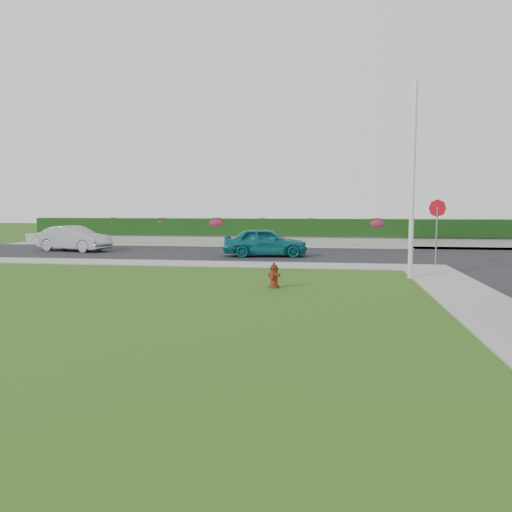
% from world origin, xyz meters
% --- Properties ---
extents(ground, '(120.00, 120.00, 0.00)m').
position_xyz_m(ground, '(0.00, 0.00, 0.00)').
color(ground, black).
rests_on(ground, ground).
extents(street_far, '(26.00, 8.00, 0.04)m').
position_xyz_m(street_far, '(-5.00, 14.00, 0.02)').
color(street_far, black).
rests_on(street_far, ground).
extents(sidewalk_far, '(24.00, 2.00, 0.04)m').
position_xyz_m(sidewalk_far, '(-6.00, 9.00, 0.02)').
color(sidewalk_far, gray).
rests_on(sidewalk_far, ground).
extents(curb_corner, '(2.00, 2.00, 0.04)m').
position_xyz_m(curb_corner, '(7.00, 9.00, 0.02)').
color(curb_corner, gray).
rests_on(curb_corner, ground).
extents(sidewalk_beyond, '(34.00, 2.00, 0.04)m').
position_xyz_m(sidewalk_beyond, '(-1.00, 19.00, 0.02)').
color(sidewalk_beyond, gray).
rests_on(sidewalk_beyond, ground).
extents(retaining_wall, '(34.00, 0.40, 0.60)m').
position_xyz_m(retaining_wall, '(-1.00, 20.50, 0.30)').
color(retaining_wall, gray).
rests_on(retaining_wall, ground).
extents(hedge, '(32.00, 0.90, 1.10)m').
position_xyz_m(hedge, '(-1.00, 20.60, 1.15)').
color(hedge, black).
rests_on(hedge, retaining_wall).
extents(fire_hydrant, '(0.40, 0.38, 0.77)m').
position_xyz_m(fire_hydrant, '(1.56, 3.18, 0.36)').
color(fire_hydrant, '#561D0D').
rests_on(fire_hydrant, ground).
extents(sedan_teal, '(4.33, 2.29, 1.40)m').
position_xyz_m(sedan_teal, '(0.03, 12.46, 0.74)').
color(sedan_teal, '#0E626A').
rests_on(sedan_teal, street_far).
extents(sedan_silver, '(4.39, 2.34, 1.37)m').
position_xyz_m(sedan_silver, '(-10.78, 13.81, 0.73)').
color(sedan_silver, '#AAACB2').
rests_on(sedan_silver, street_far).
extents(utility_pole, '(0.16, 0.16, 6.61)m').
position_xyz_m(utility_pole, '(5.96, 5.96, 3.30)').
color(utility_pole, silver).
rests_on(utility_pole, ground).
extents(stop_sign, '(0.75, 0.13, 2.78)m').
position_xyz_m(stop_sign, '(7.47, 9.44, 2.08)').
color(stop_sign, slate).
rests_on(stop_sign, ground).
extents(flower_clump_a, '(1.10, 0.71, 0.55)m').
position_xyz_m(flower_clump_a, '(-11.60, 20.50, 1.48)').
color(flower_clump_a, '#B31E4C').
rests_on(flower_clump_a, hedge).
extents(flower_clump_b, '(1.13, 0.72, 0.56)m').
position_xyz_m(flower_clump_b, '(-8.11, 20.50, 1.48)').
color(flower_clump_b, '#B31E4C').
rests_on(flower_clump_b, hedge).
extents(flower_clump_c, '(1.43, 0.92, 0.72)m').
position_xyz_m(flower_clump_c, '(-4.28, 20.50, 1.42)').
color(flower_clump_c, '#B31E4C').
rests_on(flower_clump_c, hedge).
extents(flower_clump_d, '(1.10, 0.71, 0.55)m').
position_xyz_m(flower_clump_d, '(-1.27, 20.50, 1.48)').
color(flower_clump_d, '#B31E4C').
rests_on(flower_clump_d, hedge).
extents(flower_clump_e, '(1.10, 0.71, 0.55)m').
position_xyz_m(flower_clump_e, '(1.86, 20.50, 1.48)').
color(flower_clump_e, '#B31E4C').
rests_on(flower_clump_e, hedge).
extents(flower_clump_f, '(1.42, 0.91, 0.71)m').
position_xyz_m(flower_clump_f, '(6.03, 20.50, 1.42)').
color(flower_clump_f, '#B31E4C').
rests_on(flower_clump_f, hedge).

